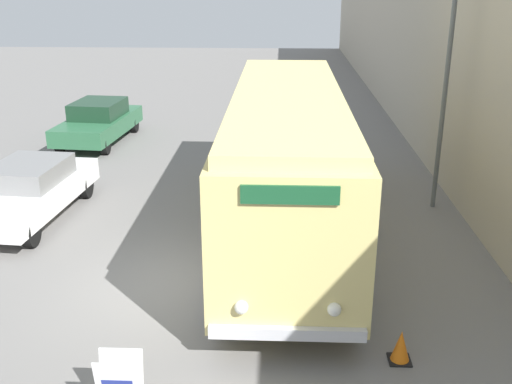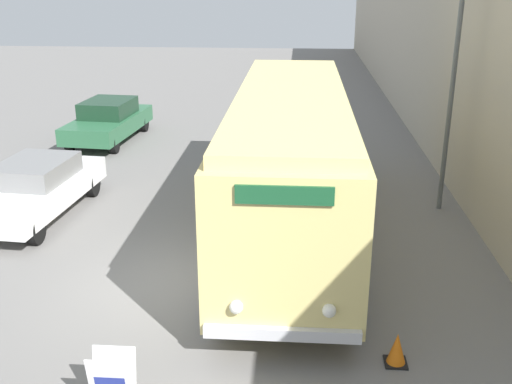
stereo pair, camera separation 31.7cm
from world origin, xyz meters
The scene contains 8 objects.
ground_plane centered at (0.00, 0.00, 0.00)m, with size 80.00×80.00×0.00m, color slate.
building_wall_right centered at (7.16, 10.00, 3.24)m, with size 0.30×60.00×6.49m.
vintage_bus centered at (2.47, 2.84, 1.91)m, with size 2.59×10.71×3.39m.
sign_board centered at (0.15, -3.70, 0.48)m, with size 0.61×0.37×0.99m.
streetlamp centered at (6.41, 4.62, 4.33)m, with size 0.36×0.36×6.72m.
parked_car_near centered at (-3.97, 3.39, 0.75)m, with size 2.23×4.73×1.43m.
parked_car_mid centered at (-4.35, 10.69, 0.76)m, with size 2.28×4.63×1.50m.
traffic_cone centered at (4.29, -2.26, 0.27)m, with size 0.36×0.36×0.55m.
Camera 2 is at (2.64, -10.44, 5.88)m, focal length 42.00 mm.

